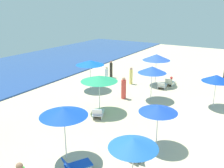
# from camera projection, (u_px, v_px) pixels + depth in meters

# --- Properties ---
(umbrella_1) EXTENTS (2.00, 2.00, 2.37)m
(umbrella_1) POSITION_uv_depth(u_px,v_px,m) (217.00, 78.00, 17.32)
(umbrella_1) COLOR silver
(umbrella_1) RESTS_ON ground_plane
(umbrella_2) EXTENTS (2.16, 2.16, 2.61)m
(umbrella_2) POSITION_uv_depth(u_px,v_px,m) (152.00, 70.00, 18.68)
(umbrella_2) COLOR silver
(umbrella_2) RESTS_ON ground_plane
(umbrella_3) EXTENTS (1.95, 1.95, 2.26)m
(umbrella_3) POSITION_uv_depth(u_px,v_px,m) (158.00, 109.00, 12.36)
(umbrella_3) COLOR silver
(umbrella_3) RESTS_ON ground_plane
(lounge_chair_3_0) EXTENTS (1.28, 0.72, 0.64)m
(lounge_chair_3_0) POSITION_uv_depth(u_px,v_px,m) (139.00, 153.00, 11.93)
(lounge_chair_3_0) COLOR silver
(lounge_chair_3_0) RESTS_ON ground_plane
(lounge_chair_3_1) EXTENTS (1.38, 0.75, 0.65)m
(lounge_chair_3_1) POSITION_uv_depth(u_px,v_px,m) (137.00, 153.00, 11.91)
(lounge_chair_3_1) COLOR silver
(lounge_chair_3_1) RESTS_ON ground_plane
(umbrella_4) EXTENTS (2.39, 2.39, 2.54)m
(umbrella_4) POSITION_uv_depth(u_px,v_px,m) (90.00, 63.00, 20.97)
(umbrella_4) COLOR silver
(umbrella_4) RESTS_ON ground_plane
(umbrella_5) EXTENTS (2.49, 2.49, 2.81)m
(umbrella_5) POSITION_uv_depth(u_px,v_px,m) (156.00, 57.00, 22.22)
(umbrella_5) COLOR silver
(umbrella_5) RESTS_ON ground_plane
(lounge_chair_5_0) EXTENTS (1.43, 0.66, 0.73)m
(lounge_chair_5_0) POSITION_uv_depth(u_px,v_px,m) (170.00, 82.00, 22.69)
(lounge_chair_5_0) COLOR silver
(lounge_chair_5_0) RESTS_ON ground_plane
(lounge_chair_5_1) EXTENTS (1.38, 0.79, 0.67)m
(lounge_chair_5_1) POSITION_uv_depth(u_px,v_px,m) (162.00, 85.00, 21.87)
(lounge_chair_5_1) COLOR silver
(lounge_chair_5_1) RESTS_ON ground_plane
(umbrella_6) EXTENTS (1.87, 1.87, 2.38)m
(umbrella_6) POSITION_uv_depth(u_px,v_px,m) (133.00, 143.00, 9.07)
(umbrella_6) COLOR silver
(umbrella_6) RESTS_ON ground_plane
(umbrella_7) EXTENTS (2.21, 2.21, 2.59)m
(umbrella_7) POSITION_uv_depth(u_px,v_px,m) (64.00, 112.00, 11.22)
(umbrella_7) COLOR silver
(umbrella_7) RESTS_ON ground_plane
(lounge_chair_7_0) EXTENTS (1.40, 1.17, 0.69)m
(lounge_chair_7_0) POSITION_uv_depth(u_px,v_px,m) (76.00, 166.00, 10.94)
(lounge_chair_7_0) COLOR silver
(lounge_chair_7_0) RESTS_ON ground_plane
(umbrella_8) EXTENTS (2.48, 2.48, 2.52)m
(umbrella_8) POSITION_uv_depth(u_px,v_px,m) (99.00, 78.00, 16.52)
(umbrella_8) COLOR silver
(umbrella_8) RESTS_ON ground_plane
(lounge_chair_8_0) EXTENTS (1.43, 1.13, 0.79)m
(lounge_chair_8_0) POSITION_uv_depth(u_px,v_px,m) (98.00, 113.00, 16.17)
(lounge_chair_8_0) COLOR silver
(lounge_chair_8_0) RESTS_ON ground_plane
(beachgoer_1) EXTENTS (0.44, 0.44, 1.67)m
(beachgoer_1) POSITION_uv_depth(u_px,v_px,m) (107.00, 76.00, 22.92)
(beachgoer_1) COLOR white
(beachgoer_1) RESTS_ON ground_plane
(beachgoer_2) EXTENTS (0.29, 0.29, 1.70)m
(beachgoer_2) POSITION_uv_depth(u_px,v_px,m) (111.00, 69.00, 24.97)
(beachgoer_2) COLOR black
(beachgoer_2) RESTS_ON ground_plane
(beachgoer_4) EXTENTS (0.50, 0.50, 1.73)m
(beachgoer_4) POSITION_uv_depth(u_px,v_px,m) (124.00, 89.00, 19.29)
(beachgoer_4) COLOR #E4463E
(beachgoer_4) RESTS_ON ground_plane
(beachgoer_5) EXTENTS (0.39, 0.39, 1.59)m
(beachgoer_5) POSITION_uv_depth(u_px,v_px,m) (131.00, 76.00, 22.89)
(beachgoer_5) COLOR #F8E172
(beachgoer_5) RESTS_ON ground_plane
(beach_ball_0) EXTENTS (0.27, 0.27, 0.27)m
(beach_ball_0) POSITION_uv_depth(u_px,v_px,m) (171.00, 78.00, 24.58)
(beach_ball_0) COLOR red
(beach_ball_0) RESTS_ON ground_plane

